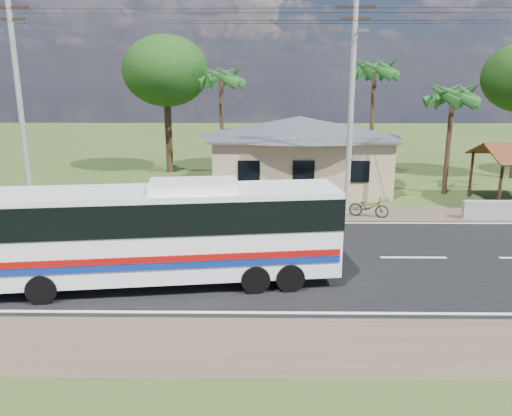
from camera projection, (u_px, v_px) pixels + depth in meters
The scene contains 10 objects.
ground at pixel (295, 257), 19.00m from camera, with size 120.00×120.00×0.00m, color #304B1B.
road at pixel (295, 257), 19.00m from camera, with size 120.00×16.00×0.03m.
house at pixel (299, 145), 30.91m from camera, with size 12.40×10.00×5.00m.
utility_poles at pixel (345, 97), 23.80m from camera, with size 32.80×2.22×11.00m.
palm_near at pixel (453, 95), 28.11m from camera, with size 2.80×2.80×6.70m.
palm_mid at pixel (375, 70), 32.14m from camera, with size 2.80×2.80×8.20m.
palm_far at pixel (221, 78), 32.87m from camera, with size 2.80×2.80×7.70m.
tree_behind_house at pixel (166, 71), 34.74m from camera, with size 6.00×6.00×9.61m.
coach_bus at pixel (166, 226), 16.08m from camera, with size 11.39×3.82×3.47m.
motorcycle at pixel (369, 207), 24.49m from camera, with size 0.67×1.92×1.01m, color black.
Camera 1 is at (-1.27, -17.94, 6.59)m, focal length 35.00 mm.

